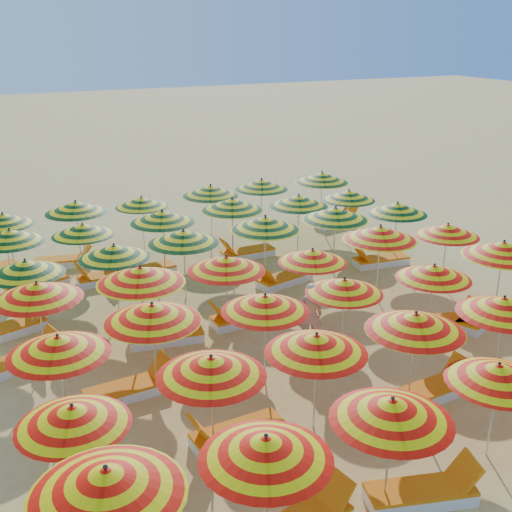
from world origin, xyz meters
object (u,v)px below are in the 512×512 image
umbrella_3 (498,374)px  umbrella_10 (503,306)px  umbrella_20 (226,264)px  lounger_8 (130,389)px  umbrella_36 (3,219)px  umbrella_37 (76,207)px  lounger_9 (443,322)px  lounger_12 (164,336)px  umbrella_17 (503,249)px  umbrella_18 (37,291)px  umbrella_2 (392,410)px  umbrella_0 (107,482)px  umbrella_13 (152,313)px  lounger_20 (246,253)px  umbrella_8 (316,344)px  umbrella_38 (142,202)px  umbrella_22 (380,233)px  umbrella_34 (299,201)px  umbrella_29 (397,209)px  lounger_14 (11,329)px  lounger_15 (283,279)px  umbrella_27 (265,223)px  umbrella_12 (58,345)px  umbrella_28 (335,214)px  lounger_10 (479,318)px  lounger_2 (423,493)px  umbrella_6 (73,416)px  umbrella_41 (322,178)px  umbrella_1 (266,448)px  lounger_17 (36,286)px  lounger_4 (118,496)px  umbrella_32 (162,217)px  umbrella_21 (313,256)px  umbrella_9 (415,322)px  lounger_23 (337,221)px  umbrella_19 (141,275)px  lounger_18 (106,277)px  lounger_19 (145,271)px  lounger_22 (65,261)px  umbrella_16 (434,272)px  umbrella_14 (265,303)px  umbrella_40 (261,184)px  umbrella_23 (447,230)px  lounger_13 (243,318)px  umbrella_7 (211,367)px

umbrella_3 → umbrella_10: bearing=42.9°
umbrella_20 → lounger_8: bearing=-147.6°
umbrella_36 → umbrella_37: umbrella_37 is taller
lounger_9 → lounger_12: size_ratio=1.01×
umbrella_17 → umbrella_18: umbrella_17 is taller
umbrella_2 → umbrella_0: bearing=178.4°
umbrella_13 → lounger_20: size_ratio=1.35×
umbrella_8 → umbrella_38: (0.02, 11.01, -0.13)m
umbrella_22 → lounger_12: bearing=-180.0°
umbrella_34 → lounger_8: umbrella_34 is taller
umbrella_22 → umbrella_38: (-4.52, 6.63, -0.25)m
umbrella_29 → lounger_20: 4.88m
umbrella_18 → lounger_14: 2.51m
lounger_15 → umbrella_0: bearing=37.2°
umbrella_27 → umbrella_12: bearing=-144.2°
umbrella_28 → lounger_10: umbrella_28 is taller
umbrella_34 → lounger_2: bearing=-109.4°
umbrella_6 → umbrella_41: (10.83, 10.89, 0.21)m
umbrella_1 → lounger_2: bearing=-3.9°
umbrella_12 → lounger_17: (0.39, 6.92, -1.55)m
umbrella_10 → lounger_4: bearing=-178.5°
lounger_4 → umbrella_32: bearing=-98.7°
umbrella_21 → umbrella_12: bearing=-160.9°
umbrella_36 → lounger_10: 13.41m
umbrella_9 → umbrella_10: bearing=-2.7°
lounger_23 → umbrella_19: bearing=-158.3°
umbrella_20 → lounger_18: umbrella_20 is taller
lounger_19 → lounger_22: 2.70m
umbrella_1 → umbrella_18: bearing=106.4°
umbrella_8 → umbrella_16: bearing=24.8°
lounger_12 → lounger_4: bearing=73.6°
umbrella_14 → umbrella_19: 2.96m
umbrella_32 → umbrella_20: bearing=-87.4°
umbrella_21 → lounger_18: bearing=133.1°
umbrella_40 → lounger_14: size_ratio=1.07×
umbrella_8 → umbrella_20: size_ratio=0.95×
umbrella_12 → lounger_17: umbrella_12 is taller
umbrella_23 → lounger_22: umbrella_23 is taller
umbrella_17 → lounger_2: 7.63m
umbrella_37 → umbrella_10: bearing=-60.0°
umbrella_37 → lounger_13: (2.74, -6.18, -1.60)m
umbrella_18 → lounger_20: 8.21m
umbrella_36 → umbrella_37: bearing=0.9°
umbrella_0 → umbrella_2: (4.14, -0.11, -0.11)m
umbrella_6 → umbrella_20: bearing=46.0°
umbrella_3 → umbrella_7: umbrella_7 is taller
umbrella_0 → umbrella_40: 15.66m
umbrella_1 → umbrella_6: 2.97m
umbrella_10 → umbrella_16: bearing=86.4°
umbrella_2 → umbrella_41: (6.63, 12.93, 0.09)m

